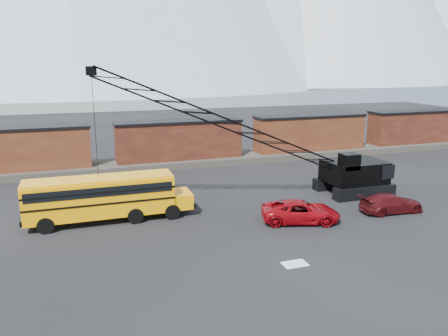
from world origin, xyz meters
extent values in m
plane|color=black|center=(0.00, 0.00, 0.00)|extent=(160.00, 160.00, 0.00)
cube|color=silver|center=(0.00, 340.00, 12.00)|extent=(800.00, 80.00, 24.00)
cube|color=#4D483F|center=(0.00, 22.00, 0.35)|extent=(120.00, 5.00, 0.70)
cube|color=#451C13|center=(-16.00, 22.00, 2.70)|extent=(13.50, 2.90, 4.00)
cube|color=black|center=(-16.00, 22.00, 4.75)|extent=(13.70, 3.10, 0.25)
cube|color=black|center=(-11.80, 22.00, 1.00)|extent=(2.20, 2.40, 0.60)
cube|color=#592819|center=(0.00, 22.00, 2.70)|extent=(13.50, 2.90, 4.00)
cube|color=black|center=(0.00, 22.00, 4.75)|extent=(13.70, 3.10, 0.25)
cube|color=black|center=(-4.20, 22.00, 1.00)|extent=(2.20, 2.40, 0.60)
cube|color=black|center=(4.20, 22.00, 1.00)|extent=(2.20, 2.40, 0.60)
cube|color=#451C13|center=(16.00, 22.00, 2.70)|extent=(13.50, 2.90, 4.00)
cube|color=black|center=(16.00, 22.00, 4.75)|extent=(13.70, 3.10, 0.25)
cube|color=black|center=(11.80, 22.00, 1.00)|extent=(2.20, 2.40, 0.60)
cube|color=black|center=(20.20, 22.00, 1.00)|extent=(2.20, 2.40, 0.60)
cube|color=#592819|center=(32.00, 22.00, 2.70)|extent=(13.50, 2.90, 4.00)
cube|color=black|center=(32.00, 22.00, 4.75)|extent=(13.70, 3.10, 0.25)
cube|color=black|center=(27.80, 22.00, 1.00)|extent=(2.20, 2.40, 0.60)
cube|color=black|center=(36.20, 22.00, 1.00)|extent=(2.20, 2.40, 0.60)
cube|color=silver|center=(0.50, -4.00, 0.01)|extent=(1.40, 0.90, 0.02)
cube|color=orange|center=(-9.21, 6.38, 1.80)|extent=(10.00, 2.50, 2.50)
cube|color=orange|center=(-3.61, 6.38, 1.10)|extent=(1.60, 2.30, 1.10)
cube|color=orange|center=(-9.21, 6.38, 3.10)|extent=(10.00, 2.30, 0.18)
cube|color=black|center=(-9.21, 5.12, 2.50)|extent=(9.60, 0.05, 0.65)
cube|color=black|center=(-9.21, 7.64, 2.50)|extent=(9.60, 0.05, 0.65)
cube|color=black|center=(-2.76, 6.38, 0.80)|extent=(0.15, 2.45, 0.35)
cube|color=black|center=(-14.26, 6.38, 0.80)|extent=(0.15, 2.50, 0.35)
cylinder|color=black|center=(-12.81, 5.23, 0.55)|extent=(1.10, 0.35, 1.10)
cylinder|color=black|center=(-12.81, 7.53, 0.55)|extent=(1.10, 0.35, 1.10)
cylinder|color=black|center=(-7.01, 5.23, 0.55)|extent=(1.10, 0.35, 1.10)
cylinder|color=black|center=(-7.01, 7.53, 0.55)|extent=(1.10, 0.35, 1.10)
cylinder|color=black|center=(-4.41, 5.23, 0.55)|extent=(1.10, 0.35, 1.10)
cylinder|color=black|center=(-4.41, 7.53, 0.55)|extent=(1.10, 0.35, 1.10)
imported|color=maroon|center=(3.98, 1.83, 0.76)|extent=(5.95, 4.03, 1.51)
imported|color=#3F0B0D|center=(11.38, 1.49, 0.70)|extent=(4.91, 2.25, 1.39)
cube|color=black|center=(11.69, 5.12, 0.50)|extent=(5.50, 1.00, 1.00)
cube|color=black|center=(11.69, 8.32, 0.50)|extent=(5.50, 1.00, 1.00)
cube|color=black|center=(11.69, 6.72, 1.90)|extent=(4.80, 3.60, 1.80)
cube|color=black|center=(13.69, 6.72, 2.10)|extent=(1.20, 3.80, 1.20)
cube|color=black|center=(10.29, 5.52, 3.10)|extent=(1.40, 1.20, 1.30)
cube|color=black|center=(10.29, 4.97, 3.10)|extent=(1.20, 0.06, 0.90)
cube|color=black|center=(-9.23, 6.84, 10.36)|extent=(0.70, 0.50, 0.60)
cylinder|color=black|center=(-9.23, 6.84, 5.18)|extent=(0.04, 0.04, 10.06)
cube|color=black|center=(-9.23, 6.84, 0.35)|extent=(0.25, 0.25, 0.50)
camera|label=1|loc=(-10.37, -23.83, 10.84)|focal=35.00mm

